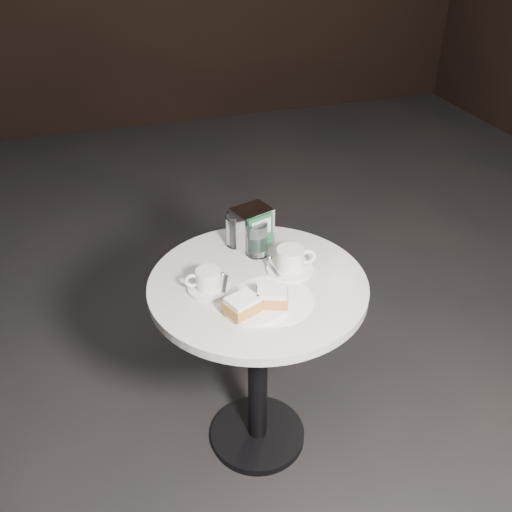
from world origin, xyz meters
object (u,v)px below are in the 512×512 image
object	(u,v)px
coffee_cup_left	(208,281)
coffee_cup_right	(291,261)
beignet_plate	(256,302)
napkin_dispenser	(252,228)
cafe_table	(258,329)
water_glass_right	(257,240)
water_glass_left	(236,230)

from	to	relation	value
coffee_cup_left	coffee_cup_right	distance (m)	0.28
beignet_plate	coffee_cup_right	world-z (taller)	coffee_cup_right
napkin_dispenser	cafe_table	bearing A→B (deg)	-120.66
water_glass_right	cafe_table	bearing A→B (deg)	-106.65
coffee_cup_left	water_glass_right	distance (m)	0.25
beignet_plate	napkin_dispenser	world-z (taller)	napkin_dispenser
water_glass_left	cafe_table	bearing A→B (deg)	-89.36
water_glass_right	beignet_plate	bearing A→B (deg)	-108.39
coffee_cup_right	water_glass_left	distance (m)	0.24
beignet_plate	water_glass_right	xyz separation A→B (m)	(0.09, 0.28, 0.03)
water_glass_right	coffee_cup_left	bearing A→B (deg)	-145.05
water_glass_right	napkin_dispenser	world-z (taller)	napkin_dispenser
coffee_cup_right	water_glass_left	xyz separation A→B (m)	(-0.12, 0.20, 0.02)
coffee_cup_right	napkin_dispenser	xyz separation A→B (m)	(-0.07, 0.18, 0.04)
water_glass_left	water_glass_right	distance (m)	0.10
coffee_cup_right	water_glass_left	bearing A→B (deg)	130.65
coffee_cup_left	water_glass_right	xyz separation A→B (m)	(0.20, 0.14, 0.03)
coffee_cup_right	napkin_dispenser	distance (m)	0.20
napkin_dispenser	coffee_cup_right	bearing A→B (deg)	-85.69
cafe_table	water_glass_right	distance (m)	0.30
coffee_cup_right	water_glass_right	size ratio (longest dim) A/B	1.50
coffee_cup_right	cafe_table	bearing A→B (deg)	-156.34
cafe_table	coffee_cup_left	bearing A→B (deg)	176.30
beignet_plate	water_glass_left	world-z (taller)	water_glass_left
coffee_cup_left	napkin_dispenser	distance (m)	0.29
water_glass_left	napkin_dispenser	xyz separation A→B (m)	(0.05, -0.02, 0.01)
water_glass_left	coffee_cup_right	bearing A→B (deg)	-58.86
water_glass_left	napkin_dispenser	world-z (taller)	napkin_dispenser
water_glass_left	water_glass_right	xyz separation A→B (m)	(0.05, -0.08, -0.00)
cafe_table	coffee_cup_right	size ratio (longest dim) A/B	4.22
beignet_plate	napkin_dispenser	size ratio (longest dim) A/B	1.44
beignet_plate	coffee_cup_left	xyz separation A→B (m)	(-0.11, 0.14, 0.01)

